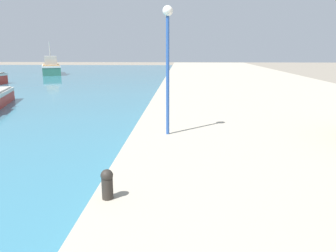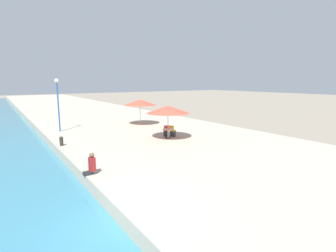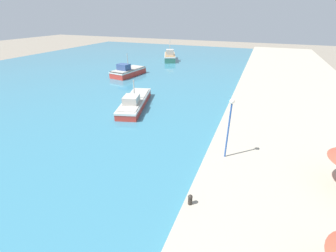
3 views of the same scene
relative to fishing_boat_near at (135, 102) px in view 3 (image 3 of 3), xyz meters
The scene contains 7 objects.
water_basin 21.96m from the fishing_boat_near, 142.31° to the left, with size 56.00×90.00×0.04m.
quay_promenade 22.96m from the fishing_boat_near, 35.77° to the left, with size 16.00×90.00×0.67m.
fishing_boat_near is the anchor object (origin of this frame).
fishing_boat_mid 15.74m from the fishing_boat_near, 124.00° to the left, with size 3.97×7.26×3.96m.
fishing_boat_far 30.49m from the fishing_boat_near, 103.65° to the left, with size 5.34×8.30×4.77m.
mooring_bollard 17.07m from the fishing_boat_near, 49.89° to the right, with size 0.26×0.26×0.65m.
lamppost 14.54m from the fishing_boat_near, 32.19° to the right, with size 0.36×0.36×4.56m.
Camera 3 is at (2.72, 1.45, 10.26)m, focal length 24.00 mm.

